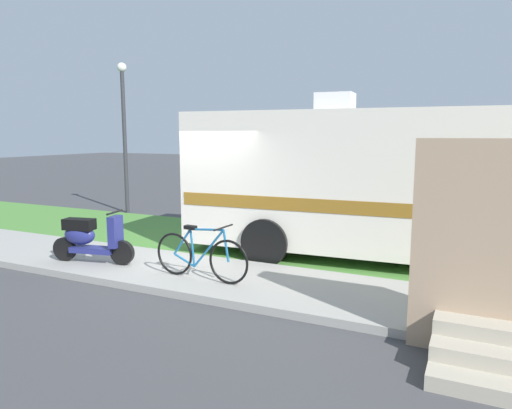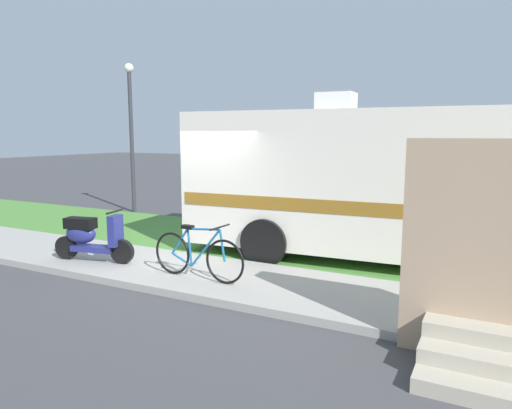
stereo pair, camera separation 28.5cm
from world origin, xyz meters
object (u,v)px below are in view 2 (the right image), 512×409
at_px(bottle_green, 457,317).
at_px(street_lamp_post, 131,124).
at_px(bicycle, 198,255).
at_px(scooter, 90,237).
at_px(motorhome_rv, 403,180).

height_order(bottle_green, street_lamp_post, street_lamp_post).
bearing_deg(bicycle, scooter, -179.73).
height_order(scooter, bottle_green, scooter).
bearing_deg(bottle_green, bicycle, 178.68).
relative_size(bicycle, street_lamp_post, 0.39).
bearing_deg(bottle_green, street_lamp_post, 151.97).
bearing_deg(motorhome_rv, bottle_green, -67.33).
bearing_deg(bicycle, street_lamp_post, 139.05).
distance_m(bicycle, bottle_green, 3.90).
bearing_deg(bicycle, bottle_green, -1.32).
distance_m(bottle_green, street_lamp_post, 11.39).
distance_m(motorhome_rv, street_lamp_post, 8.93).
relative_size(motorhome_rv, street_lamp_post, 1.76).
distance_m(motorhome_rv, bottle_green, 3.50).
xyz_separation_m(motorhome_rv, bicycle, (-2.65, -2.88, -1.08)).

